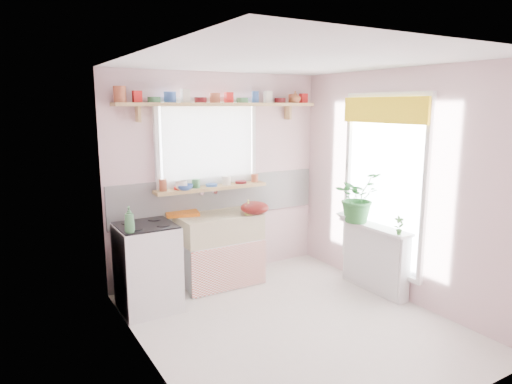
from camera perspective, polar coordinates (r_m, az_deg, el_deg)
room at (r=5.31m, az=5.21°, el=2.74°), size 3.20×3.20×3.20m
sink_unit at (r=5.48m, az=-4.60°, el=-7.08°), size 0.95×0.65×1.11m
cooker at (r=4.93m, az=-13.41°, el=-9.09°), size 0.58×0.58×0.93m
radiator_ledge at (r=5.46m, az=14.65°, el=-7.86°), size 0.22×0.95×0.78m
windowsill at (r=5.47m, az=-5.58°, el=0.52°), size 1.40×0.22×0.04m
pine_shelf at (r=5.44m, az=-4.27°, el=10.86°), size 2.52×0.24×0.04m
shelf_crockery at (r=5.44m, az=-4.28°, el=11.65°), size 2.47×0.11×0.12m
sill_crockery at (r=5.45m, az=-5.76°, el=1.28°), size 1.35×0.11×0.12m
dish_tray at (r=5.40m, az=-9.22°, el=-2.65°), size 0.43×0.37×0.04m
colander at (r=5.36m, az=-0.16°, el=-1.99°), size 0.39×0.39×0.15m
jade_plant at (r=5.39m, az=12.54°, el=-0.60°), size 0.61×0.56×0.59m
fruit_bowl at (r=5.50m, az=11.92°, el=-3.08°), size 0.35×0.35×0.08m
herb_pot at (r=5.00m, az=17.45°, el=-4.01°), size 0.13×0.11×0.20m
soap_bottle_sink at (r=5.31m, az=-0.97°, el=-1.94°), size 0.10×0.10×0.18m
sill_cup at (r=5.25m, az=-9.31°, el=0.80°), size 0.15×0.15×0.11m
sill_bowl at (r=5.26m, az=-8.94°, el=0.60°), size 0.23×0.23×0.06m
shelf_vase at (r=5.91m, az=4.93°, el=11.75°), size 0.14×0.14×0.15m
cooker_bottle at (r=4.50m, az=-15.56°, el=-3.34°), size 0.13×0.13×0.26m
fruit at (r=5.49m, az=11.95°, el=-2.43°), size 0.20×0.14×0.10m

